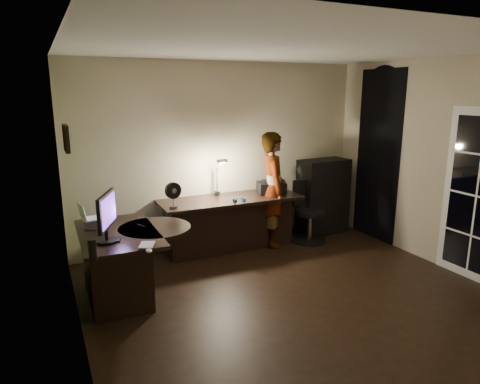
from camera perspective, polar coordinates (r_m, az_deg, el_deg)
name	(u,v)px	position (r m, az deg, el deg)	size (l,w,h in m)	color
floor	(291,295)	(5.09, 6.79, -13.43)	(4.50, 4.00, 0.01)	black
ceiling	(298,47)	(4.57, 7.77, 18.57)	(4.50, 4.00, 0.01)	silver
wall_back	(222,155)	(6.40, -2.46, 4.98)	(4.50, 0.01, 2.70)	tan
wall_front	(457,234)	(3.20, 26.94, -5.06)	(4.50, 0.01, 2.70)	tan
wall_left	(71,202)	(3.94, -21.63, -1.26)	(0.01, 4.00, 2.70)	tan
wall_right	(442,164)	(6.14, 25.32, 3.35)	(0.01, 4.00, 2.70)	tan
green_wall_overlay	(73,202)	(3.94, -21.41, -1.24)	(0.00, 4.00, 2.70)	#485A26
arched_doorway	(378,156)	(6.91, 17.89, 4.56)	(0.01, 0.90, 2.60)	black
french_door	(477,196)	(5.86, 29.03, -0.48)	(0.02, 0.92, 2.10)	white
framed_picture	(66,138)	(4.30, -22.18, 6.63)	(0.04, 0.30, 0.25)	black
desk_left	(120,264)	(5.04, -15.68, -9.28)	(0.82, 1.33, 0.77)	black
desk_right	(231,224)	(6.27, -1.24, -4.24)	(2.06, 0.72, 0.77)	black
cabinet	(323,196)	(7.08, 10.98, -0.58)	(0.81, 0.40, 1.21)	black
laptop_stand	(95,223)	(5.11, -18.74, -3.92)	(0.24, 0.20, 0.10)	silver
laptop	(94,210)	(5.07, -18.86, -2.31)	(0.29, 0.27, 0.20)	silver
monitor	(106,224)	(4.57, -17.49, -4.12)	(0.11, 0.55, 0.36)	black
mouse	(149,251)	(4.21, -12.04, -7.67)	(0.06, 0.09, 0.03)	silver
phone	(117,239)	(4.64, -16.07, -6.04)	(0.07, 0.14, 0.01)	black
pen	(141,225)	(5.03, -13.03, -4.36)	(0.01, 0.15, 0.01)	black
speaker	(93,250)	(4.13, -19.06, -7.29)	(0.08, 0.08, 0.20)	black
notepad	(147,245)	(4.40, -12.30, -6.88)	(0.14, 0.20, 0.01)	silver
desk_fan	(173,195)	(5.66, -8.92, -0.37)	(0.22, 0.12, 0.34)	black
headphones	(239,200)	(5.85, -0.11, -1.05)	(0.17, 0.07, 0.08)	#1C5DA0
printer	(271,187)	(6.44, 4.21, 0.71)	(0.40, 0.31, 0.18)	black
desk_lamp	(217,176)	(6.22, -3.10, 2.18)	(0.14, 0.27, 0.59)	black
office_chair	(310,212)	(6.65, 9.36, -2.65)	(0.52, 0.52, 0.94)	black
person	(273,189)	(6.36, 4.41, 0.34)	(0.61, 0.41, 1.71)	#D8A88C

